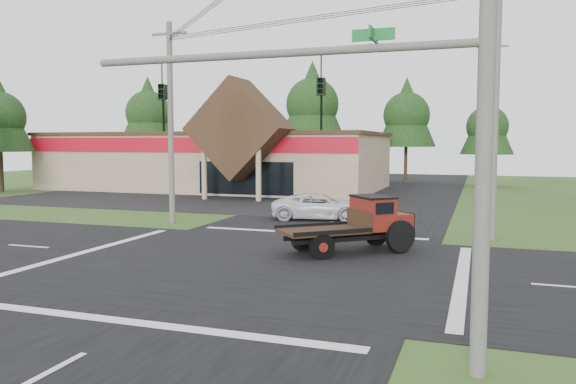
% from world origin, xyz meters
% --- Properties ---
extents(ground, '(120.00, 120.00, 0.00)m').
position_xyz_m(ground, '(0.00, 0.00, 0.00)').
color(ground, '#324C1B').
rests_on(ground, ground).
extents(road_ns, '(12.00, 120.00, 0.02)m').
position_xyz_m(road_ns, '(0.00, 0.00, 0.01)').
color(road_ns, black).
rests_on(road_ns, ground).
extents(road_ew, '(120.00, 12.00, 0.02)m').
position_xyz_m(road_ew, '(0.00, 0.00, 0.01)').
color(road_ew, black).
rests_on(road_ew, ground).
extents(parking_apron, '(28.00, 14.00, 0.02)m').
position_xyz_m(parking_apron, '(-14.00, 19.00, 0.01)').
color(parking_apron, black).
rests_on(parking_apron, ground).
extents(cvs_building, '(30.40, 18.20, 9.19)m').
position_xyz_m(cvs_building, '(-15.70, 29.57, 2.78)').
color(cvs_building, tan).
rests_on(cvs_building, ground).
extents(traffic_signal_mast, '(8.12, 0.24, 7.00)m').
position_xyz_m(traffic_signal_mast, '(5.82, -7.50, 4.43)').
color(traffic_signal_mast, '#595651').
rests_on(traffic_signal_mast, ground).
extents(utility_pole_nr, '(2.00, 0.30, 11.00)m').
position_xyz_m(utility_pole_nr, '(7.50, -7.50, 5.64)').
color(utility_pole_nr, '#595651').
rests_on(utility_pole_nr, ground).
extents(utility_pole_nw, '(2.00, 0.30, 10.50)m').
position_xyz_m(utility_pole_nw, '(-8.00, 8.00, 5.39)').
color(utility_pole_nw, '#595651').
rests_on(utility_pole_nw, ground).
extents(utility_pole_ne, '(2.00, 0.30, 11.50)m').
position_xyz_m(utility_pole_ne, '(8.00, 8.00, 5.89)').
color(utility_pole_ne, '#595651').
rests_on(utility_pole_ne, ground).
extents(utility_pole_n, '(2.00, 0.30, 11.20)m').
position_xyz_m(utility_pole_n, '(8.00, 22.00, 5.74)').
color(utility_pole_n, '#595651').
rests_on(utility_pole_n, ground).
extents(tree_row_a, '(6.72, 6.72, 12.12)m').
position_xyz_m(tree_row_a, '(-30.00, 40.00, 8.05)').
color(tree_row_a, '#332316').
rests_on(tree_row_a, ground).
extents(tree_row_b, '(5.60, 5.60, 10.10)m').
position_xyz_m(tree_row_b, '(-20.00, 42.00, 6.70)').
color(tree_row_b, '#332316').
rests_on(tree_row_b, ground).
extents(tree_row_c, '(7.28, 7.28, 13.13)m').
position_xyz_m(tree_row_c, '(-10.00, 41.00, 8.72)').
color(tree_row_c, '#332316').
rests_on(tree_row_c, ground).
extents(tree_row_d, '(6.16, 6.16, 11.11)m').
position_xyz_m(tree_row_d, '(0.00, 42.00, 7.38)').
color(tree_row_d, '#332316').
rests_on(tree_row_d, ground).
extents(tree_row_e, '(5.04, 5.04, 9.09)m').
position_xyz_m(tree_row_e, '(8.00, 40.00, 6.03)').
color(tree_row_e, '#332316').
rests_on(tree_row_e, ground).
extents(antique_flatbed_truck, '(5.36, 5.00, 2.22)m').
position_xyz_m(antique_flatbed_truck, '(2.69, 3.06, 1.11)').
color(antique_flatbed_truck, '#61170D').
rests_on(antique_flatbed_truck, ground).
extents(white_pickup, '(5.67, 3.51, 1.46)m').
position_xyz_m(white_pickup, '(-0.96, 11.87, 0.73)').
color(white_pickup, silver).
rests_on(white_pickup, ground).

